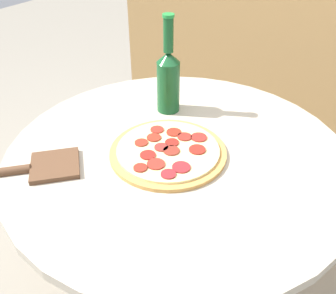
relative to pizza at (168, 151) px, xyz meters
name	(u,v)px	position (x,y,z in m)	size (l,w,h in m)	color
table	(177,210)	(0.01, 0.02, -0.22)	(0.85, 0.85, 0.77)	#B2A893
fence_panel	(297,50)	(0.01, 0.91, -0.03)	(1.76, 0.04, 1.49)	olive
pizza	(168,151)	(0.00, 0.00, 0.00)	(0.29, 0.29, 0.02)	#C68E47
beer_bottle	(168,78)	(-0.12, 0.18, 0.09)	(0.06, 0.06, 0.27)	#144C23
pizza_paddle	(36,168)	(-0.22, -0.23, 0.00)	(0.23, 0.24, 0.02)	brown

